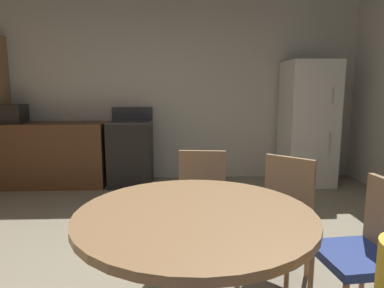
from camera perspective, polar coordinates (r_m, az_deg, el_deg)
The scene contains 9 objects.
wall_back at distance 5.17m, azimuth -4.32°, elevation 9.11°, with size 6.07×0.12×2.70m, color beige.
kitchen_counter at distance 5.23m, azimuth -24.48°, elevation -1.62°, with size 1.87×0.60×0.90m, color brown.
oven_range at distance 4.90m, azimuth -10.38°, elevation -1.41°, with size 0.60×0.60×1.10m.
refrigerator at distance 5.10m, azimuth 19.11°, elevation 3.34°, with size 0.68×0.68×1.76m.
microwave at distance 5.32m, azimuth -28.86°, elevation 4.55°, with size 0.44×0.32×0.26m, color black.
dining_table at distance 1.75m, azimuth 0.50°, elevation -16.27°, with size 1.19×1.19×0.76m.
chair_northeast at distance 2.55m, azimuth 14.94°, elevation -10.69°, with size 0.57×0.57×0.87m.
chair_east at distance 2.15m, azimuth 27.95°, elevation -15.31°, with size 0.44×0.44×0.87m.
chair_north at distance 2.69m, azimuth 1.65°, elevation -9.34°, with size 0.44×0.44×0.87m.
Camera 1 is at (0.14, -1.98, 1.35)m, focal length 31.29 mm.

